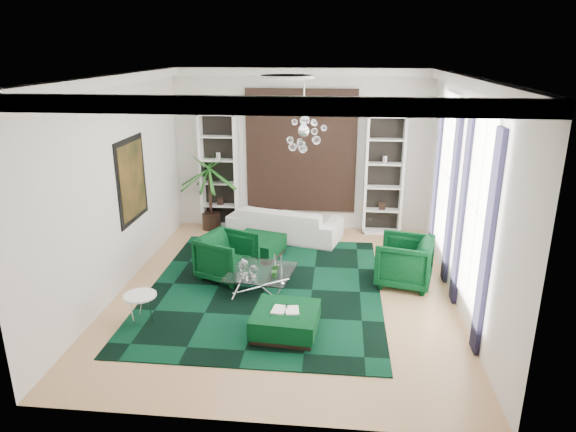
# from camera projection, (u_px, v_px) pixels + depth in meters

# --- Properties ---
(floor) EXTENTS (6.00, 7.00, 0.02)m
(floor) POSITION_uv_depth(u_px,v_px,m) (286.00, 291.00, 9.40)
(floor) COLOR tan
(floor) RESTS_ON ground
(ceiling) EXTENTS (6.00, 7.00, 0.02)m
(ceiling) POSITION_uv_depth(u_px,v_px,m) (285.00, 75.00, 8.20)
(ceiling) COLOR white
(ceiling) RESTS_ON ground
(wall_back) EXTENTS (6.00, 0.02, 3.80)m
(wall_back) POSITION_uv_depth(u_px,v_px,m) (301.00, 151.00, 12.11)
(wall_back) COLOR silver
(wall_back) RESTS_ON ground
(wall_front) EXTENTS (6.00, 0.02, 3.80)m
(wall_front) POSITION_uv_depth(u_px,v_px,m) (251.00, 277.00, 5.48)
(wall_front) COLOR silver
(wall_front) RESTS_ON ground
(wall_left) EXTENTS (0.02, 7.00, 3.80)m
(wall_left) POSITION_uv_depth(u_px,v_px,m) (117.00, 186.00, 9.09)
(wall_left) COLOR silver
(wall_left) RESTS_ON ground
(wall_right) EXTENTS (0.02, 7.00, 3.80)m
(wall_right) POSITION_uv_depth(u_px,v_px,m) (466.00, 195.00, 8.51)
(wall_right) COLOR silver
(wall_right) RESTS_ON ground
(crown_molding) EXTENTS (6.00, 7.00, 0.18)m
(crown_molding) POSITION_uv_depth(u_px,v_px,m) (285.00, 82.00, 8.23)
(crown_molding) COLOR white
(crown_molding) RESTS_ON ceiling
(ceiling_medallion) EXTENTS (0.90, 0.90, 0.05)m
(ceiling_medallion) POSITION_uv_depth(u_px,v_px,m) (287.00, 77.00, 8.49)
(ceiling_medallion) COLOR white
(ceiling_medallion) RESTS_ON ceiling
(tapestry) EXTENTS (2.50, 0.06, 2.80)m
(tapestry) POSITION_uv_depth(u_px,v_px,m) (301.00, 151.00, 12.07)
(tapestry) COLOR black
(tapestry) RESTS_ON wall_back
(shelving_left) EXTENTS (0.90, 0.38, 2.80)m
(shelving_left) POSITION_uv_depth(u_px,v_px,m) (219.00, 172.00, 12.27)
(shelving_left) COLOR white
(shelving_left) RESTS_ON floor
(shelving_right) EXTENTS (0.90, 0.38, 2.80)m
(shelving_right) POSITION_uv_depth(u_px,v_px,m) (384.00, 175.00, 11.90)
(shelving_right) COLOR white
(shelving_right) RESTS_ON floor
(painting) EXTENTS (0.04, 1.30, 1.60)m
(painting) POSITION_uv_depth(u_px,v_px,m) (132.00, 180.00, 9.67)
(painting) COLOR black
(painting) RESTS_ON wall_left
(window_near) EXTENTS (0.03, 1.10, 2.90)m
(window_near) POSITION_uv_depth(u_px,v_px,m) (478.00, 212.00, 7.66)
(window_near) COLOR white
(window_near) RESTS_ON wall_right
(curtain_near_a) EXTENTS (0.07, 0.30, 3.25)m
(curtain_near_a) POSITION_uv_depth(u_px,v_px,m) (487.00, 246.00, 7.01)
(curtain_near_a) COLOR black
(curtain_near_a) RESTS_ON floor
(curtain_near_b) EXTENTS (0.07, 0.30, 3.25)m
(curtain_near_b) POSITION_uv_depth(u_px,v_px,m) (462.00, 212.00, 8.48)
(curtain_near_b) COLOR black
(curtain_near_b) RESTS_ON floor
(window_far) EXTENTS (0.03, 1.10, 2.90)m
(window_far) POSITION_uv_depth(u_px,v_px,m) (447.00, 174.00, 9.93)
(window_far) COLOR white
(window_far) RESTS_ON wall_right
(curtain_far_a) EXTENTS (0.07, 0.30, 3.25)m
(curtain_far_a) POSITION_uv_depth(u_px,v_px,m) (452.00, 197.00, 9.28)
(curtain_far_a) COLOR black
(curtain_far_a) RESTS_ON floor
(curtain_far_b) EXTENTS (0.07, 0.30, 3.25)m
(curtain_far_b) POSITION_uv_depth(u_px,v_px,m) (437.00, 177.00, 10.75)
(curtain_far_b) COLOR black
(curtain_far_b) RESTS_ON floor
(rug) EXTENTS (4.20, 5.00, 0.02)m
(rug) POSITION_uv_depth(u_px,v_px,m) (265.00, 288.00, 9.45)
(rug) COLOR black
(rug) RESTS_ON floor
(sofa) EXTENTS (2.73, 1.62, 0.75)m
(sofa) POSITION_uv_depth(u_px,v_px,m) (285.00, 223.00, 11.86)
(sofa) COLOR silver
(sofa) RESTS_ON floor
(armchair_left) EXTENTS (1.24, 1.22, 0.87)m
(armchair_left) POSITION_uv_depth(u_px,v_px,m) (227.00, 257.00, 9.78)
(armchair_left) COLOR black
(armchair_left) RESTS_ON floor
(armchair_right) EXTENTS (1.20, 1.18, 0.91)m
(armchair_right) POSITION_uv_depth(u_px,v_px,m) (404.00, 261.00, 9.52)
(armchair_right) COLOR black
(armchair_right) RESTS_ON floor
(coffee_table) EXTENTS (1.27, 1.27, 0.38)m
(coffee_table) POSITION_uv_depth(u_px,v_px,m) (261.00, 281.00, 9.34)
(coffee_table) COLOR white
(coffee_table) RESTS_ON floor
(ottoman_side) EXTENTS (1.18, 1.18, 0.42)m
(ottoman_side) POSITION_uv_depth(u_px,v_px,m) (258.00, 247.00, 10.84)
(ottoman_side) COLOR black
(ottoman_side) RESTS_ON floor
(ottoman_front) EXTENTS (1.06, 1.06, 0.39)m
(ottoman_front) POSITION_uv_depth(u_px,v_px,m) (286.00, 322.00, 7.93)
(ottoman_front) COLOR black
(ottoman_front) RESTS_ON floor
(book) EXTENTS (0.43, 0.28, 0.03)m
(book) POSITION_uv_depth(u_px,v_px,m) (286.00, 310.00, 7.87)
(book) COLOR white
(book) RESTS_ON ottoman_front
(side_table) EXTENTS (0.60, 0.60, 0.50)m
(side_table) POSITION_uv_depth(u_px,v_px,m) (141.00, 310.00, 8.19)
(side_table) COLOR white
(side_table) RESTS_ON floor
(palm) EXTENTS (1.73, 1.73, 2.45)m
(palm) POSITION_uv_depth(u_px,v_px,m) (209.00, 180.00, 12.19)
(palm) COLOR #22621F
(palm) RESTS_ON floor
(chandelier) EXTENTS (1.04, 1.04, 0.74)m
(chandelier) POSITION_uv_depth(u_px,v_px,m) (304.00, 131.00, 8.93)
(chandelier) COLOR white
(chandelier) RESTS_ON ceiling
(table_plant) EXTENTS (0.17, 0.15, 0.25)m
(table_plant) POSITION_uv_depth(u_px,v_px,m) (275.00, 271.00, 8.99)
(table_plant) COLOR #22621F
(table_plant) RESTS_ON coffee_table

